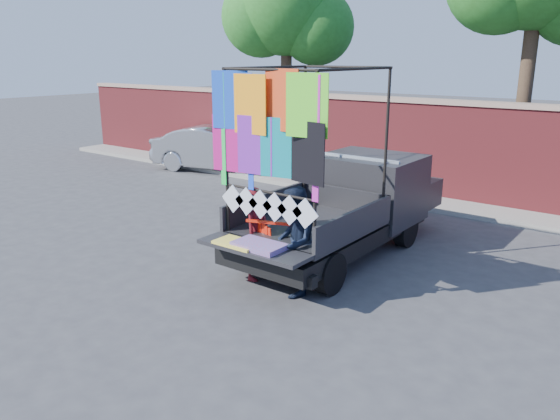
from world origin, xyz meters
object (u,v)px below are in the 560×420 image
Objects in this scene: woman at (256,233)px; man at (294,242)px; sedan at (218,149)px; pickup_truck at (355,204)px.

man reaches higher than woman.
sedan is 9.18m from woman.
pickup_truck is 3.49× the size of woman.
woman is 0.90m from man.
man reaches higher than sedan.
man is (7.65, -6.35, 0.15)m from sedan.
pickup_truck reaches higher than man.
sedan is (-7.29, 3.80, -0.16)m from pickup_truck.
pickup_truck is 1.27× the size of sedan.
man is at bearing -112.06° from woman.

